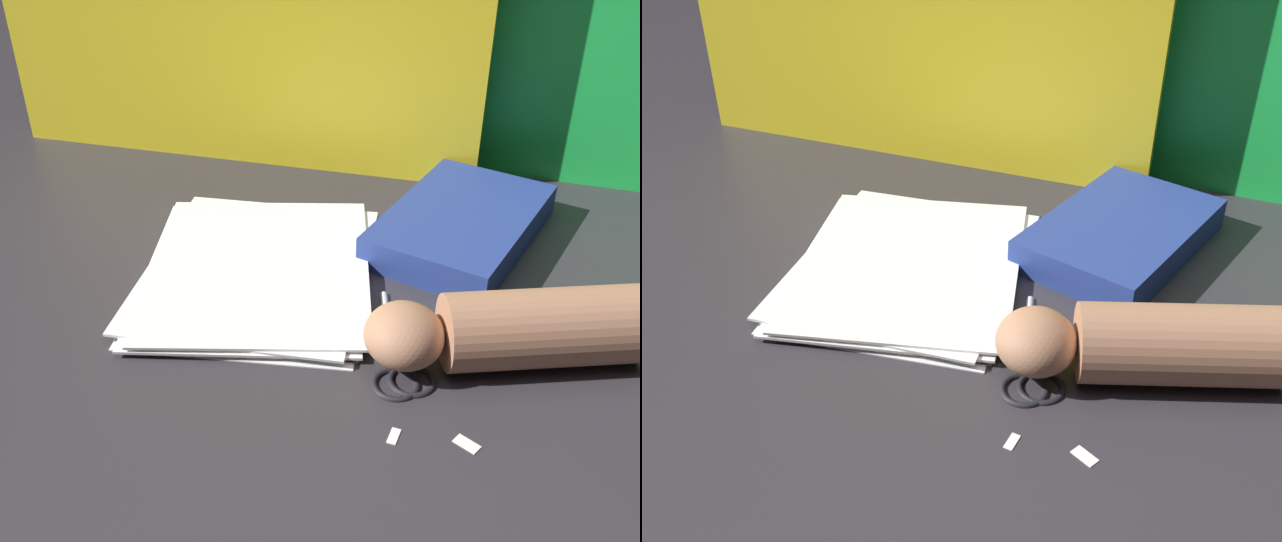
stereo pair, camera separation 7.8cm
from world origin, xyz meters
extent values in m
plane|color=#2D2B30|center=(0.00, 0.00, 0.00)|extent=(6.00, 6.00, 0.00)
cube|color=green|center=(0.21, 0.37, 0.20)|extent=(0.64, 0.14, 0.40)
cube|color=white|center=(-0.11, 0.05, 0.00)|extent=(0.25, 0.31, 0.00)
cube|color=white|center=(-0.11, 0.06, 0.00)|extent=(0.26, 0.31, 0.00)
cube|color=white|center=(-0.11, 0.05, 0.01)|extent=(0.27, 0.32, 0.00)
cube|color=white|center=(-0.11, 0.05, 0.01)|extent=(0.27, 0.32, 0.00)
cube|color=white|center=(-0.11, 0.05, 0.01)|extent=(0.28, 0.33, 0.00)
cube|color=navy|center=(0.13, 0.16, 0.02)|extent=(0.25, 0.30, 0.04)
sphere|color=silver|center=(0.05, -0.09, 0.00)|extent=(0.01, 0.01, 0.01)
cylinder|color=silver|center=(0.01, -0.05, 0.00)|extent=(0.09, 0.10, 0.01)
torus|color=black|center=(0.07, -0.11, 0.00)|extent=(0.07, 0.07, 0.01)
cylinder|color=silver|center=(0.05, -0.03, 0.00)|extent=(0.02, 0.12, 0.01)
torus|color=black|center=(0.06, -0.12, 0.00)|extent=(0.05, 0.05, 0.01)
cylinder|color=#A87556|center=(0.20, -0.06, 0.04)|extent=(0.21, 0.12, 0.08)
ellipsoid|color=#A87556|center=(0.06, -0.09, 0.04)|extent=(0.09, 0.10, 0.06)
cube|color=white|center=(0.06, -0.19, 0.00)|extent=(0.01, 0.02, 0.00)
cube|color=white|center=(0.12, -0.19, 0.00)|extent=(0.03, 0.02, 0.00)
camera|label=1|loc=(0.05, -0.66, 0.49)|focal=42.00mm
camera|label=2|loc=(0.12, -0.65, 0.49)|focal=42.00mm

